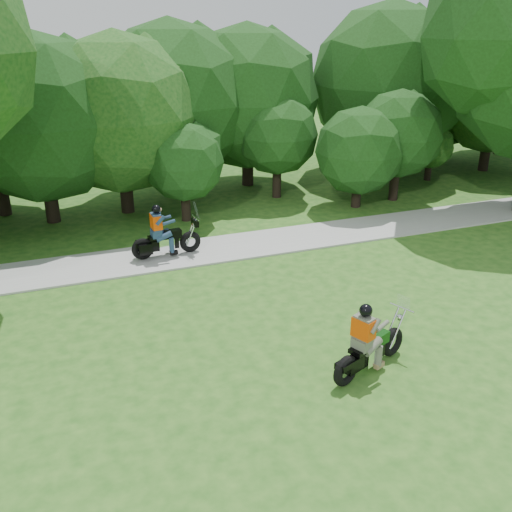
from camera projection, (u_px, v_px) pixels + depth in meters
ground at (404, 372)px, 12.03m from camera, size 100.00×100.00×0.00m
walkway at (264, 243)px, 18.92m from camera, size 60.00×2.20×0.06m
tree_line at (233, 104)px, 23.47m from camera, size 39.67×11.03×7.80m
chopper_motorcycle at (367, 346)px, 11.83m from camera, size 2.23×1.23×1.65m
touring_motorcycle at (162, 238)px, 17.53m from camera, size 2.22×0.69×1.69m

